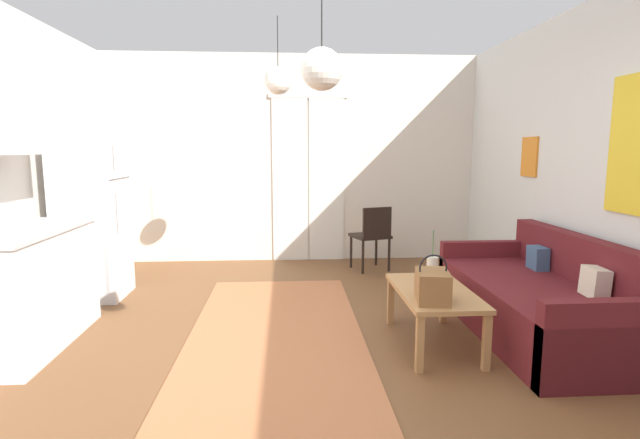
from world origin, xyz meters
The scene contains 12 objects.
ground_plane centered at (0.00, 0.00, -0.05)m, with size 5.50×7.48×0.10m, color brown.
wall_back centered at (0.01, 3.49, 1.36)m, with size 5.10×0.13×2.73m.
area_rug centered at (-0.17, 0.70, 0.01)m, with size 1.40×3.19×0.01m, color #B26B42.
couch centered at (2.00, 0.59, 0.27)m, with size 0.93×2.01×0.80m.
coffee_table centered at (1.04, 0.44, 0.38)m, with size 0.54×1.02×0.44m.
bamboo_vase centered at (1.10, 0.70, 0.54)m, with size 0.09×0.09×0.42m.
handbag centered at (0.94, 0.16, 0.55)m, with size 0.27×0.35×0.34m.
refrigerator centered at (-2.03, 1.88, 0.89)m, with size 0.61×0.61×1.79m.
kitchen_counter centered at (-2.10, 0.62, 0.76)m, with size 0.62×1.32×2.04m.
accent_chair centered at (0.97, 2.76, 0.46)m, with size 0.52×0.51×0.81m.
pendant_lamp_near centered at (0.12, -0.40, 1.93)m, with size 0.23×0.23×0.92m.
pendant_lamp_far centered at (-0.15, 1.67, 2.15)m, with size 0.26×0.26×0.72m.
Camera 1 is at (-0.07, -3.09, 1.51)m, focal length 27.28 mm.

